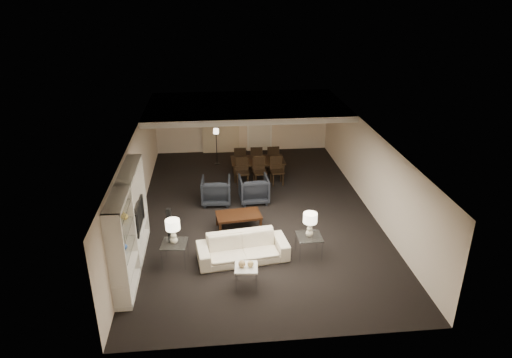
{
  "coord_description": "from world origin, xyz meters",
  "views": [
    {
      "loc": [
        -1.26,
        -12.39,
        6.57
      ],
      "look_at": [
        0.0,
        0.0,
        1.1
      ],
      "focal_mm": 32.0,
      "sensor_mm": 36.0,
      "label": 1
    }
  ],
  "objects_px": {
    "marble_table": "(246,276)",
    "pendant_light": "(255,119)",
    "side_table_left": "(175,253)",
    "chair_fr": "(272,158)",
    "television": "(135,216)",
    "chair_nr": "(277,171)",
    "floor_lamp": "(217,147)",
    "chair_fl": "(240,159)",
    "dining_table": "(258,169)",
    "vase_blue": "(124,246)",
    "coffee_table": "(239,221)",
    "table_lamp_left": "(173,232)",
    "chair_nm": "(260,172)",
    "chair_nl": "(243,172)",
    "chair_fm": "(256,158)",
    "armchair_left": "(216,191)",
    "armchair_right": "(254,189)",
    "sofa": "(243,248)",
    "floor_speaker": "(170,226)",
    "table_lamp_right": "(310,225)",
    "side_table_right": "(309,246)",
    "vase_amber": "(124,216)"
  },
  "relations": [
    {
      "from": "chair_fl",
      "to": "coffee_table",
      "type": "bearing_deg",
      "value": 88.12
    },
    {
      "from": "floor_speaker",
      "to": "armchair_left",
      "type": "bearing_deg",
      "value": 72.23
    },
    {
      "from": "coffee_table",
      "to": "floor_speaker",
      "type": "relative_size",
      "value": 1.21
    },
    {
      "from": "vase_amber",
      "to": "armchair_right",
      "type": "bearing_deg",
      "value": 48.56
    },
    {
      "from": "sofa",
      "to": "floor_speaker",
      "type": "xyz_separation_m",
      "value": [
        -1.88,
        1.0,
        0.19
      ]
    },
    {
      "from": "vase_amber",
      "to": "chair_fm",
      "type": "distance_m",
      "value": 7.37
    },
    {
      "from": "coffee_table",
      "to": "dining_table",
      "type": "distance_m",
      "value": 3.71
    },
    {
      "from": "chair_nr",
      "to": "floor_lamp",
      "type": "height_order",
      "value": "floor_lamp"
    },
    {
      "from": "table_lamp_right",
      "to": "chair_fm",
      "type": "bearing_deg",
      "value": 97.47
    },
    {
      "from": "table_lamp_left",
      "to": "chair_nm",
      "type": "relative_size",
      "value": 0.66
    },
    {
      "from": "table_lamp_right",
      "to": "television",
      "type": "distance_m",
      "value": 4.43
    },
    {
      "from": "table_lamp_right",
      "to": "vase_blue",
      "type": "distance_m",
      "value": 4.52
    },
    {
      "from": "chair_fr",
      "to": "chair_nr",
      "type": "bearing_deg",
      "value": 86.77
    },
    {
      "from": "table_lamp_right",
      "to": "chair_fr",
      "type": "bearing_deg",
      "value": 91.63
    },
    {
      "from": "floor_speaker",
      "to": "chair_fm",
      "type": "bearing_deg",
      "value": 71.21
    },
    {
      "from": "coffee_table",
      "to": "television",
      "type": "xyz_separation_m",
      "value": [
        -2.68,
        -1.01,
        0.86
      ]
    },
    {
      "from": "chair_nr",
      "to": "chair_fm",
      "type": "height_order",
      "value": "same"
    },
    {
      "from": "armchair_left",
      "to": "armchair_right",
      "type": "distance_m",
      "value": 1.2
    },
    {
      "from": "floor_lamp",
      "to": "side_table_right",
      "type": "bearing_deg",
      "value": -71.71
    },
    {
      "from": "chair_fm",
      "to": "chair_nr",
      "type": "bearing_deg",
      "value": 116.79
    },
    {
      "from": "floor_speaker",
      "to": "chair_fr",
      "type": "xyz_separation_m",
      "value": [
        3.42,
        4.85,
        -0.03
      ]
    },
    {
      "from": "side_table_right",
      "to": "coffee_table",
      "type": "bearing_deg",
      "value": 136.74
    },
    {
      "from": "vase_blue",
      "to": "chair_nm",
      "type": "bearing_deg",
      "value": 56.33
    },
    {
      "from": "chair_nr",
      "to": "chair_fr",
      "type": "xyz_separation_m",
      "value": [
        0.0,
        1.3,
        0.0
      ]
    },
    {
      "from": "marble_table",
      "to": "pendant_light",
      "type": "bearing_deg",
      "value": 82.86
    },
    {
      "from": "pendant_light",
      "to": "armchair_left",
      "type": "xyz_separation_m",
      "value": [
        -1.5,
        -2.75,
        -1.5
      ]
    },
    {
      "from": "chair_fl",
      "to": "floor_lamp",
      "type": "relative_size",
      "value": 0.7
    },
    {
      "from": "television",
      "to": "chair_fr",
      "type": "height_order",
      "value": "television"
    },
    {
      "from": "chair_nm",
      "to": "vase_blue",
      "type": "bearing_deg",
      "value": -130.28
    },
    {
      "from": "side_table_left",
      "to": "marble_table",
      "type": "xyz_separation_m",
      "value": [
        1.7,
        -1.1,
        -0.03
      ]
    },
    {
      "from": "television",
      "to": "marble_table",
      "type": "bearing_deg",
      "value": -122.14
    },
    {
      "from": "armchair_right",
      "to": "marble_table",
      "type": "xyz_separation_m",
      "value": [
        -0.6,
        -4.4,
        -0.16
      ]
    },
    {
      "from": "armchair_right",
      "to": "chair_fr",
      "type": "distance_m",
      "value": 2.71
    },
    {
      "from": "side_table_left",
      "to": "chair_fl",
      "type": "xyz_separation_m",
      "value": [
        2.03,
        5.84,
        0.2
      ]
    },
    {
      "from": "dining_table",
      "to": "vase_blue",
      "type": "bearing_deg",
      "value": -120.89
    },
    {
      "from": "armchair_left",
      "to": "vase_amber",
      "type": "bearing_deg",
      "value": 63.86
    },
    {
      "from": "vase_blue",
      "to": "chair_nr",
      "type": "relative_size",
      "value": 0.18
    },
    {
      "from": "chair_nm",
      "to": "chair_fr",
      "type": "xyz_separation_m",
      "value": [
        0.6,
        1.3,
        0.0
      ]
    },
    {
      "from": "marble_table",
      "to": "chair_fm",
      "type": "bearing_deg",
      "value": 82.34
    },
    {
      "from": "armchair_left",
      "to": "vase_amber",
      "type": "xyz_separation_m",
      "value": [
        -2.11,
        -3.75,
        1.22
      ]
    },
    {
      "from": "chair_fm",
      "to": "side_table_left",
      "type": "bearing_deg",
      "value": 67.75
    },
    {
      "from": "pendant_light",
      "to": "chair_nl",
      "type": "xyz_separation_m",
      "value": [
        -0.56,
        -1.51,
        -1.43
      ]
    },
    {
      "from": "dining_table",
      "to": "chair_nl",
      "type": "bearing_deg",
      "value": -132.83
    },
    {
      "from": "table_lamp_left",
      "to": "vase_amber",
      "type": "xyz_separation_m",
      "value": [
        -1.01,
        -0.45,
        0.74
      ]
    },
    {
      "from": "chair_nl",
      "to": "chair_fm",
      "type": "height_order",
      "value": "same"
    },
    {
      "from": "sofa",
      "to": "pendant_light",
      "type": "bearing_deg",
      "value": 74.05
    },
    {
      "from": "side_table_left",
      "to": "chair_fr",
      "type": "distance_m",
      "value": 6.68
    },
    {
      "from": "vase_amber",
      "to": "side_table_left",
      "type": "bearing_deg",
      "value": 24.06
    },
    {
      "from": "side_table_right",
      "to": "table_lamp_left",
      "type": "xyz_separation_m",
      "value": [
        -3.4,
        0.0,
        0.62
      ]
    },
    {
      "from": "side_table_right",
      "to": "chair_nl",
      "type": "bearing_deg",
      "value": 106.73
    }
  ]
}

